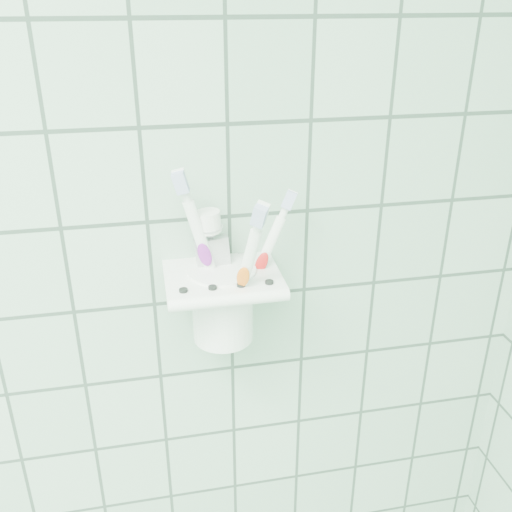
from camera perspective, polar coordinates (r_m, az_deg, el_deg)
The scene contains 6 objects.
holder_bracket at distance 0.67m, azimuth -3.38°, elevation -2.39°, with size 0.13×0.11×0.04m.
cup at distance 0.69m, azimuth -3.37°, elevation -4.50°, with size 0.08×0.08×0.09m.
toothbrush_pink at distance 0.67m, azimuth -2.83°, elevation 0.74°, with size 0.06×0.02×0.21m.
toothbrush_blue at distance 0.66m, azimuth -2.60°, elevation -0.66°, with size 0.08×0.03×0.19m.
toothbrush_orange at distance 0.65m, azimuth -2.88°, elevation -0.25°, with size 0.04×0.07×0.20m.
toothpaste_tube at distance 0.68m, azimuth -3.71°, elevation -0.42°, with size 0.05×0.03×0.16m.
Camera 1 is at (0.59, 0.56, 1.61)m, focal length 40.00 mm.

